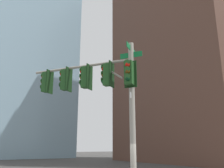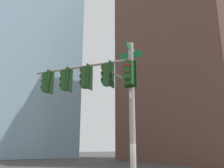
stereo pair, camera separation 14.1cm
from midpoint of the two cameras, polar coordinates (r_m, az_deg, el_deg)
signal_pole_assembly at (r=10.66m, az=-2.95°, el=-1.01°), size 4.66×3.42×6.82m
building_brick_nearside at (r=47.36m, az=17.42°, el=10.87°), size 23.50×16.57×44.59m
building_brick_midblock at (r=48.52m, az=21.10°, el=13.82°), size 17.83×17.04×49.51m
building_glass_tower at (r=68.64m, az=-24.53°, el=8.79°), size 26.07×33.29×56.41m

